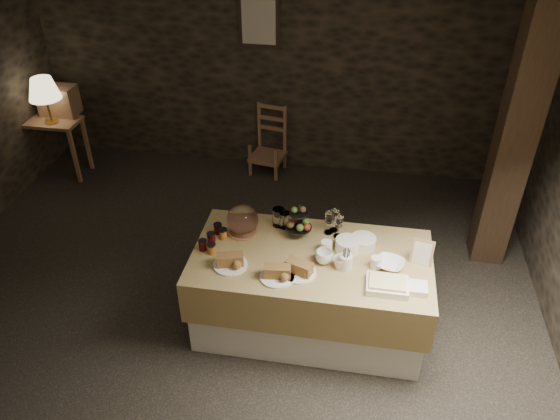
% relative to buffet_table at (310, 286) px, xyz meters
% --- Properties ---
extents(ground_plane, '(5.50, 5.00, 0.01)m').
position_rel_buffet_table_xyz_m(ground_plane, '(-0.77, 0.14, -0.42)').
color(ground_plane, black).
rests_on(ground_plane, ground).
extents(room_shell, '(5.52, 5.02, 2.60)m').
position_rel_buffet_table_xyz_m(room_shell, '(-0.77, 0.14, 1.14)').
color(room_shell, black).
rests_on(room_shell, ground).
extents(buffet_table, '(1.85, 0.98, 0.73)m').
position_rel_buffet_table_xyz_m(buffet_table, '(0.00, 0.00, 0.00)').
color(buffet_table, silver).
rests_on(buffet_table, ground_plane).
extents(console_table, '(0.66, 0.37, 0.70)m').
position_rel_buffet_table_xyz_m(console_table, '(-3.27, 1.97, 0.15)').
color(console_table, '#8B6241').
rests_on(console_table, ground_plane).
extents(table_lamp, '(0.35, 0.35, 0.53)m').
position_rel_buffet_table_xyz_m(table_lamp, '(-3.22, 1.92, 0.68)').
color(table_lamp, '#BE923F').
rests_on(table_lamp, console_table).
extents(wine_rack, '(0.42, 0.26, 0.34)m').
position_rel_buffet_table_xyz_m(wine_rack, '(-3.22, 2.15, 0.45)').
color(wine_rack, '#8B6241').
rests_on(wine_rack, console_table).
extents(chair, '(0.45, 0.43, 0.64)m').
position_rel_buffet_table_xyz_m(chair, '(-0.81, 2.47, -0.06)').
color(chair, '#8B6241').
rests_on(chair, ground_plane).
extents(timber_column, '(0.30, 0.30, 2.60)m').
position_rel_buffet_table_xyz_m(timber_column, '(1.59, 1.22, 0.88)').
color(timber_column, black).
rests_on(timber_column, ground_plane).
extents(framed_picture, '(0.45, 0.04, 0.55)m').
position_rel_buffet_table_xyz_m(framed_picture, '(-0.92, 2.60, 1.33)').
color(framed_picture, '#31221A').
rests_on(framed_picture, room_shell).
extents(plate_stack_a, '(0.19, 0.19, 0.10)m').
position_rel_buffet_table_xyz_m(plate_stack_a, '(0.27, 0.12, 0.36)').
color(plate_stack_a, white).
rests_on(plate_stack_a, buffet_table).
extents(plate_stack_b, '(0.20, 0.20, 0.08)m').
position_rel_buffet_table_xyz_m(plate_stack_b, '(0.39, 0.19, 0.35)').
color(plate_stack_b, white).
rests_on(plate_stack_b, buffet_table).
extents(cutlery_holder, '(0.10, 0.10, 0.12)m').
position_rel_buffet_table_xyz_m(cutlery_holder, '(0.27, -0.10, 0.37)').
color(cutlery_holder, white).
rests_on(cutlery_holder, buffet_table).
extents(cup_a, '(0.17, 0.17, 0.10)m').
position_rel_buffet_table_xyz_m(cup_a, '(0.10, -0.05, 0.36)').
color(cup_a, white).
rests_on(cup_a, buffet_table).
extents(cup_b, '(0.13, 0.13, 0.09)m').
position_rel_buffet_table_xyz_m(cup_b, '(0.22, -0.10, 0.36)').
color(cup_b, white).
rests_on(cup_b, buffet_table).
extents(mug_c, '(0.09, 0.09, 0.09)m').
position_rel_buffet_table_xyz_m(mug_c, '(0.11, 0.08, 0.36)').
color(mug_c, white).
rests_on(mug_c, buffet_table).
extents(mug_d, '(0.08, 0.08, 0.09)m').
position_rel_buffet_table_xyz_m(mug_d, '(0.49, -0.05, 0.36)').
color(mug_d, white).
rests_on(mug_d, buffet_table).
extents(bowl, '(0.27, 0.27, 0.05)m').
position_rel_buffet_table_xyz_m(bowl, '(0.59, -0.02, 0.34)').
color(bowl, white).
rests_on(bowl, buffet_table).
extents(cake_dome, '(0.26, 0.26, 0.26)m').
position_rel_buffet_table_xyz_m(cake_dome, '(-0.59, 0.22, 0.42)').
color(cake_dome, '#8B6241').
rests_on(cake_dome, buffet_table).
extents(fruit_stand, '(0.22, 0.22, 0.30)m').
position_rel_buffet_table_xyz_m(fruit_stand, '(-0.13, 0.24, 0.43)').
color(fruit_stand, black).
rests_on(fruit_stand, buffet_table).
extents(bread_platter_left, '(0.26, 0.26, 0.11)m').
position_rel_buffet_table_xyz_m(bread_platter_left, '(-0.59, -0.21, 0.35)').
color(bread_platter_left, white).
rests_on(bread_platter_left, buffet_table).
extents(bread_platter_center, '(0.26, 0.26, 0.11)m').
position_rel_buffet_table_xyz_m(bread_platter_center, '(-0.22, -0.28, 0.35)').
color(bread_platter_center, white).
rests_on(bread_platter_center, buffet_table).
extents(bread_platter_right, '(0.26, 0.26, 0.11)m').
position_rel_buffet_table_xyz_m(bread_platter_right, '(-0.07, -0.21, 0.35)').
color(bread_platter_right, white).
rests_on(bread_platter_right, buffet_table).
extents(jam_jars, '(0.18, 0.32, 0.07)m').
position_rel_buffet_table_xyz_m(jam_jars, '(-0.79, 0.03, 0.35)').
color(jam_jars, '#4C050C').
rests_on(jam_jars, buffet_table).
extents(tart_dish, '(0.30, 0.22, 0.07)m').
position_rel_buffet_table_xyz_m(tart_dish, '(0.58, -0.27, 0.34)').
color(tart_dish, white).
rests_on(tart_dish, buffet_table).
extents(square_dish, '(0.14, 0.14, 0.04)m').
position_rel_buffet_table_xyz_m(square_dish, '(0.79, -0.26, 0.33)').
color(square_dish, white).
rests_on(square_dish, buffet_table).
extents(menu_frame, '(0.18, 0.10, 0.22)m').
position_rel_buffet_table_xyz_m(menu_frame, '(0.82, 0.07, 0.40)').
color(menu_frame, '#8B6241').
rests_on(menu_frame, buffet_table).
extents(storage_jar_a, '(0.10, 0.10, 0.16)m').
position_rel_buffet_table_xyz_m(storage_jar_a, '(-0.32, 0.36, 0.39)').
color(storage_jar_a, white).
rests_on(storage_jar_a, buffet_table).
extents(storage_jar_b, '(0.09, 0.09, 0.14)m').
position_rel_buffet_table_xyz_m(storage_jar_b, '(-0.27, 0.34, 0.38)').
color(storage_jar_b, white).
rests_on(storage_jar_b, buffet_table).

